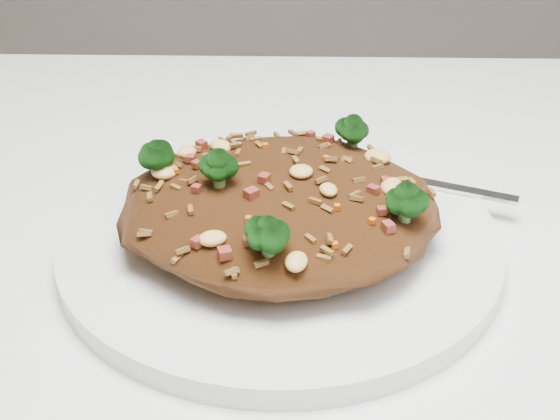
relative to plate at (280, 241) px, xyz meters
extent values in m
cube|color=white|center=(-0.07, -0.07, -0.03)|extent=(1.20, 0.80, 0.04)
cylinder|color=white|center=(0.00, 0.00, 0.00)|extent=(0.26, 0.26, 0.01)
ellipsoid|color=brown|center=(0.00, 0.00, 0.03)|extent=(0.19, 0.17, 0.04)
ellipsoid|color=#083407|center=(0.07, -0.03, 0.05)|extent=(0.02, 0.02, 0.02)
ellipsoid|color=#083407|center=(-0.03, -0.01, 0.05)|extent=(0.02, 0.02, 0.02)
ellipsoid|color=#083407|center=(-0.07, 0.02, 0.05)|extent=(0.02, 0.02, 0.02)
ellipsoid|color=#083407|center=(0.00, -0.06, 0.05)|extent=(0.02, 0.02, 0.02)
ellipsoid|color=#083407|center=(0.04, 0.06, 0.05)|extent=(0.02, 0.02, 0.02)
cube|color=silver|center=(0.12, 0.05, 0.01)|extent=(0.09, 0.04, 0.00)
cube|color=silver|center=(0.03, 0.08, 0.01)|extent=(0.04, 0.03, 0.00)
camera|label=1|loc=(0.01, -0.39, 0.26)|focal=50.00mm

